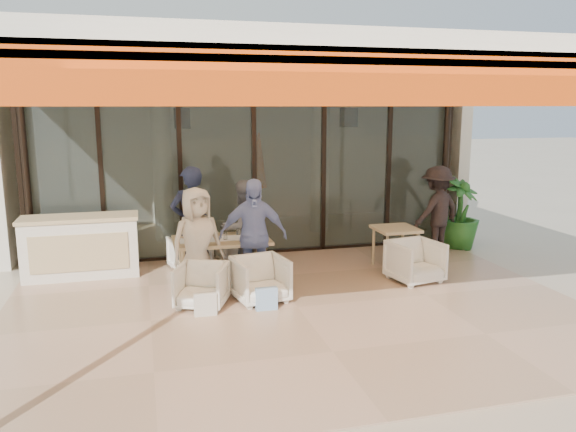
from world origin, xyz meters
name	(u,v)px	position (x,y,z in m)	size (l,w,h in m)	color
ground	(297,309)	(0.00, 0.00, 0.00)	(70.00, 70.00, 0.00)	#C6B293
terrace_floor	(297,308)	(0.00, 0.00, 0.01)	(8.00, 6.00, 0.01)	tan
terrace_structure	(304,69)	(0.00, -0.26, 3.25)	(8.00, 6.00, 3.40)	silver
glass_storefront	(254,171)	(0.00, 3.00, 1.60)	(8.08, 0.10, 3.20)	#9EADA3
interior_block	(234,131)	(0.01, 5.31, 2.23)	(9.05, 3.62, 3.52)	silver
host_counter	(81,246)	(-3.04, 2.30, 0.53)	(1.85, 0.65, 1.04)	silver
dining_table	(221,242)	(-0.87, 1.37, 0.69)	(1.50, 0.90, 0.93)	#D1B47F
chair_far_left	(190,252)	(-1.28, 2.31, 0.32)	(0.63, 0.59, 0.65)	white
chair_far_right	(238,247)	(-0.44, 2.31, 0.34)	(0.66, 0.62, 0.68)	white
chair_near_left	(202,284)	(-1.28, 0.41, 0.34)	(0.67, 0.62, 0.69)	white
chair_near_right	(260,277)	(-0.44, 0.41, 0.37)	(0.71, 0.67, 0.73)	white
diner_navy	(191,223)	(-1.28, 1.81, 0.93)	(0.68, 0.44, 1.86)	#181F35
diner_grey	(243,228)	(-0.44, 1.81, 0.80)	(0.78, 0.61, 1.60)	slate
diner_cream	(197,242)	(-1.28, 0.91, 0.82)	(0.80, 0.52, 1.64)	beige
diner_periwinkle	(253,236)	(-0.44, 0.91, 0.87)	(1.02, 0.42, 1.74)	#798BCA
tote_bag_cream	(205,305)	(-1.28, 0.01, 0.17)	(0.30, 0.10, 0.34)	silver
tote_bag_blue	(266,300)	(-0.44, 0.01, 0.17)	(0.30, 0.10, 0.34)	#99BFD8
side_table	(396,234)	(2.15, 1.43, 0.64)	(0.70, 0.70, 0.74)	#D1B47F
side_chair	(415,260)	(2.15, 0.68, 0.38)	(0.73, 0.69, 0.75)	white
standing_woman	(437,211)	(3.35, 2.18, 0.85)	(1.09, 0.63, 1.69)	black
potted_palm	(459,213)	(4.02, 2.48, 0.71)	(0.80, 0.80, 1.43)	#1E5919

